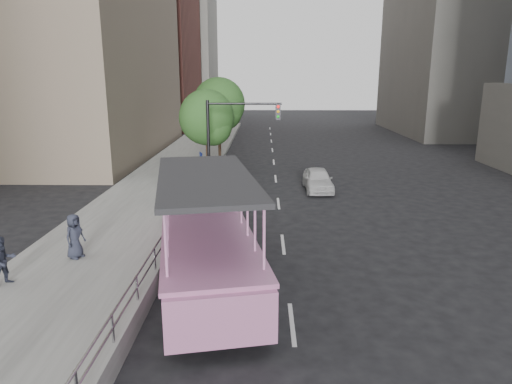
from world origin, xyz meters
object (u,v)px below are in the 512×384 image
Objects in this scene: pedestrian_mid at (4,261)px; parking_sign at (201,171)px; traffic_signal at (229,131)px; car at (318,179)px; street_tree_near at (208,120)px; pedestrian_far at (75,236)px; duck_boat at (204,232)px; street_tree_far at (220,106)px.

parking_sign reaches higher than pedestrian_mid.
parking_sign is 3.34m from traffic_signal.
traffic_signal is (-5.08, -0.39, 2.84)m from car.
pedestrian_mid is at bearing -130.54° from car.
street_tree_near reaches higher than traffic_signal.
duck_boat is at bearing -69.07° from pedestrian_far.
duck_boat reaches higher than pedestrian_far.
pedestrian_far is at bearing -111.96° from parking_sign.
street_tree_near is at bearing 20.40° from pedestrian_mid.
pedestrian_far is at bearing 4.34° from pedestrian_mid.
duck_boat is 20.55m from street_tree_far.
street_tree_far reaches higher than pedestrian_far.
street_tree_near is (-6.67, 3.04, 3.16)m from car.
pedestrian_mid is 0.24× the size of street_tree_far.
pedestrian_far reaches higher than car.
pedestrian_far is 11.92m from traffic_signal.
street_tree_near is at bearing 154.56° from car.
pedestrian_mid reaches higher than car.
duck_boat is at bearing -35.76° from pedestrian_mid.
street_tree_far reaches higher than street_tree_near.
street_tree_near is (4.29, 16.30, 2.76)m from pedestrian_mid.
street_tree_far is (4.49, 22.30, 3.25)m from pedestrian_mid.
car is at bearing -24.49° from street_tree_near.
car is at bearing 65.32° from duck_boat.
car is at bearing -54.40° from street_tree_far.
traffic_signal is 0.91× the size of street_tree_near.
traffic_signal is (1.29, 2.50, 1.80)m from parking_sign.
street_tree_near reaches higher than pedestrian_far.
car is 2.43× the size of pedestrian_far.
traffic_signal is at bearing 10.57° from pedestrian_mid.
pedestrian_mid is at bearing -104.74° from street_tree_near.
street_tree_near is at bearing 95.99° from duck_boat.
parking_sign reaches higher than car.
car is 2.52× the size of pedestrian_mid.
street_tree_far reaches higher than car.
pedestrian_mid is 22.97m from street_tree_far.
duck_boat is at bearing -81.88° from parking_sign.
street_tree_near is at bearing 114.98° from traffic_signal.
duck_boat is at bearing -90.51° from traffic_signal.
duck_boat reaches higher than pedestrian_mid.
pedestrian_far is (-4.51, 0.14, -0.24)m from duck_boat.
pedestrian_far is at bearing 178.20° from duck_boat.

